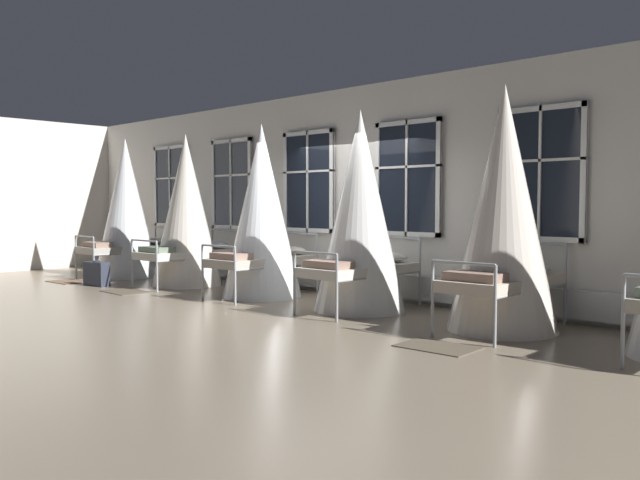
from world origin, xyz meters
The scene contains 12 objects.
ground centered at (0.00, 0.00, 0.00)m, with size 30.57×30.57×0.00m, color gray.
back_wall_with_windows centered at (0.00, 1.14, 1.71)m, with size 16.29×0.10×3.42m, color silver.
window_bank centered at (0.00, 1.02, 1.06)m, with size 11.78×0.10×2.71m.
cot_first centered at (-5.28, -0.06, 1.39)m, with size 1.29×1.88×2.87m.
cot_second centered at (-3.19, -0.03, 1.36)m, with size 1.29×1.88×2.80m.
cot_third centered at (-1.05, -0.05, 1.36)m, with size 1.29×1.88×2.81m.
cot_fourth centered at (1.03, -0.04, 1.37)m, with size 1.29×1.86×2.83m.
cot_fifth centered at (3.21, 0.00, 1.42)m, with size 1.29×1.87×2.92m.
rug_first centered at (-5.29, -1.31, 0.01)m, with size 0.80×0.56×0.01m, color brown.
rug_second centered at (-3.18, -1.31, 0.01)m, with size 0.80×0.56×0.01m, color brown.
rug_fifth centered at (3.18, -1.31, 0.01)m, with size 0.80×0.56×0.01m, color brown.
suitcase_dark centered at (-4.32, -1.24, 0.22)m, with size 0.58×0.27×0.47m.
Camera 1 is at (6.99, -7.13, 1.51)m, focal length 36.86 mm.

